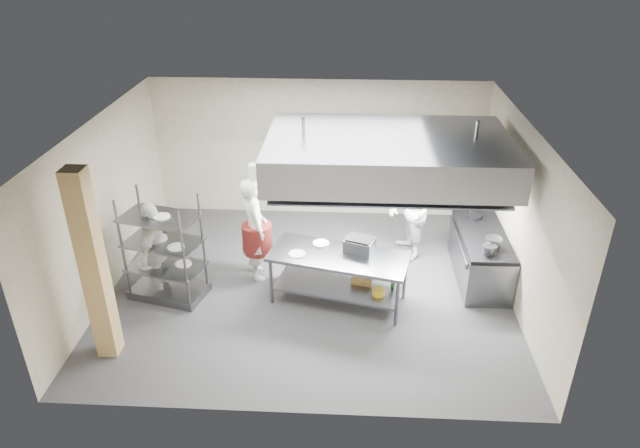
# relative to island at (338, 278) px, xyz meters

# --- Properties ---
(floor) EXTENTS (7.00, 7.00, 0.00)m
(floor) POSITION_rel_island_xyz_m (-0.53, 0.39, -0.46)
(floor) COLOR #363638
(floor) RESTS_ON ground
(ceiling) EXTENTS (7.00, 7.00, 0.00)m
(ceiling) POSITION_rel_island_xyz_m (-0.53, 0.39, 2.54)
(ceiling) COLOR silver
(ceiling) RESTS_ON wall_back
(wall_back) EXTENTS (7.00, 0.00, 7.00)m
(wall_back) POSITION_rel_island_xyz_m (-0.53, 3.39, 1.04)
(wall_back) COLOR #9F967E
(wall_back) RESTS_ON ground
(wall_left) EXTENTS (0.00, 6.00, 6.00)m
(wall_left) POSITION_rel_island_xyz_m (-4.03, 0.39, 1.04)
(wall_left) COLOR #9F967E
(wall_left) RESTS_ON ground
(wall_right) EXTENTS (0.00, 6.00, 6.00)m
(wall_right) POSITION_rel_island_xyz_m (2.97, 0.39, 1.04)
(wall_right) COLOR #9F967E
(wall_right) RESTS_ON ground
(column) EXTENTS (0.30, 0.30, 3.00)m
(column) POSITION_rel_island_xyz_m (-3.43, -1.51, 1.04)
(column) COLOR tan
(column) RESTS_ON floor
(exhaust_hood) EXTENTS (4.00, 2.50, 0.60)m
(exhaust_hood) POSITION_rel_island_xyz_m (0.77, 0.79, 1.94)
(exhaust_hood) COLOR slate
(exhaust_hood) RESTS_ON ceiling
(hood_strip_a) EXTENTS (1.60, 0.12, 0.04)m
(hood_strip_a) POSITION_rel_island_xyz_m (-0.13, 0.79, 1.62)
(hood_strip_a) COLOR white
(hood_strip_a) RESTS_ON exhaust_hood
(hood_strip_b) EXTENTS (1.60, 0.12, 0.04)m
(hood_strip_b) POSITION_rel_island_xyz_m (1.67, 0.79, 1.62)
(hood_strip_b) COLOR white
(hood_strip_b) RESTS_ON exhaust_hood
(wall_shelf) EXTENTS (1.50, 0.28, 0.04)m
(wall_shelf) POSITION_rel_island_xyz_m (1.27, 3.23, 1.04)
(wall_shelf) COLOR slate
(wall_shelf) RESTS_ON wall_back
(island) EXTENTS (2.46, 1.48, 0.91)m
(island) POSITION_rel_island_xyz_m (0.00, 0.00, 0.00)
(island) COLOR gray
(island) RESTS_ON floor
(island_worktop) EXTENTS (2.46, 1.48, 0.06)m
(island_worktop) POSITION_rel_island_xyz_m (0.00, 0.00, 0.42)
(island_worktop) COLOR slate
(island_worktop) RESTS_ON island
(island_undershelf) EXTENTS (2.26, 1.34, 0.04)m
(island_undershelf) POSITION_rel_island_xyz_m (0.00, 0.00, -0.16)
(island_undershelf) COLOR slate
(island_undershelf) RESTS_ON island
(pass_rack) EXTENTS (1.40, 1.03, 1.89)m
(pass_rack) POSITION_rel_island_xyz_m (-2.96, 0.02, 0.49)
(pass_rack) COLOR gray
(pass_rack) RESTS_ON floor
(cooking_range) EXTENTS (0.80, 2.00, 0.84)m
(cooking_range) POSITION_rel_island_xyz_m (2.55, 0.89, -0.04)
(cooking_range) COLOR slate
(cooking_range) RESTS_ON floor
(range_top) EXTENTS (0.78, 1.96, 0.06)m
(range_top) POSITION_rel_island_xyz_m (2.55, 0.89, 0.41)
(range_top) COLOR black
(range_top) RESTS_ON cooking_range
(chef_head) EXTENTS (0.70, 0.83, 1.93)m
(chef_head) POSITION_rel_island_xyz_m (-1.52, 0.73, 0.51)
(chef_head) COLOR silver
(chef_head) RESTS_ON floor
(chef_line) EXTENTS (0.93, 1.08, 1.93)m
(chef_line) POSITION_rel_island_xyz_m (1.30, 1.57, 0.51)
(chef_line) COLOR white
(chef_line) RESTS_ON floor
(chef_plating) EXTENTS (0.50, 1.05, 1.75)m
(chef_plating) POSITION_rel_island_xyz_m (-3.13, 0.09, 0.42)
(chef_plating) COLOR white
(chef_plating) RESTS_ON floor
(griddle) EXTENTS (0.56, 0.50, 0.23)m
(griddle) POSITION_rel_island_xyz_m (0.34, 0.14, 0.57)
(griddle) COLOR slate
(griddle) RESTS_ON island_worktop
(wicker_basket) EXTENTS (0.39, 0.31, 0.15)m
(wicker_basket) POSITION_rel_island_xyz_m (0.41, 0.08, -0.06)
(wicker_basket) COLOR olive
(wicker_basket) RESTS_ON island_undershelf
(stockpot) EXTENTS (0.28, 0.28, 0.19)m
(stockpot) POSITION_rel_island_xyz_m (2.60, 0.39, 0.54)
(stockpot) COLOR gray
(stockpot) RESTS_ON range_top
(plate_stack) EXTENTS (0.28, 0.28, 0.05)m
(plate_stack) POSITION_rel_island_xyz_m (-2.96, 0.02, 0.15)
(plate_stack) COLOR white
(plate_stack) RESTS_ON pass_rack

